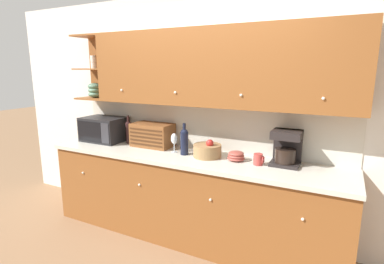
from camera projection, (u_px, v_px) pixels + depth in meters
name	position (u px, v px, depth m)	size (l,w,h in m)	color
ground_plane	(200.00, 223.00, 3.58)	(24.00, 24.00, 0.00)	#896647
wall_back	(202.00, 115.00, 3.34)	(5.59, 0.06, 2.60)	silver
counter_unit	(188.00, 196.00, 3.21)	(3.21, 0.65, 0.92)	brown
backsplash_panel	(201.00, 126.00, 3.33)	(3.19, 0.01, 0.51)	beige
upper_cabinets	(209.00, 68.00, 2.99)	(3.19, 0.34, 0.77)	brown
microwave	(104.00, 129.00, 3.71)	(0.52, 0.37, 0.30)	black
wine_bottle	(129.00, 131.00, 3.59)	(0.07, 0.07, 0.34)	black
bread_box	(153.00, 135.00, 3.45)	(0.47, 0.28, 0.27)	brown
wine_glass	(174.00, 139.00, 3.20)	(0.07, 0.07, 0.21)	silver
second_wine_bottle	(184.00, 140.00, 3.11)	(0.09, 0.09, 0.33)	black
fruit_basket	(207.00, 150.00, 3.04)	(0.29, 0.29, 0.19)	#937047
bowl_stack_on_counter	(236.00, 156.00, 2.93)	(0.17, 0.17, 0.09)	#9E473D
mug	(258.00, 159.00, 2.79)	(0.10, 0.09, 0.11)	#B73D38
coffee_maker	(286.00, 148.00, 2.79)	(0.26, 0.25, 0.33)	black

